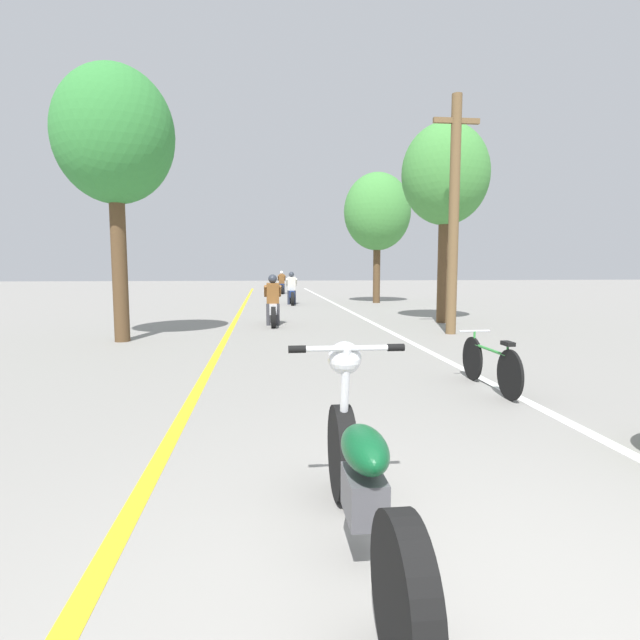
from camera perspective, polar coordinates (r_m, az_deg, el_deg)
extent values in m
cube|color=yellow|center=(14.63, -9.80, -0.31)|extent=(0.14, 48.00, 0.01)
cube|color=white|center=(14.93, 5.65, -0.13)|extent=(0.14, 48.00, 0.01)
cylinder|color=brown|center=(12.41, 15.04, 11.33)|extent=(0.24, 0.24, 5.57)
cube|color=brown|center=(12.80, 15.33, 21.11)|extent=(1.10, 0.10, 0.12)
cylinder|color=#513A23|center=(14.86, 13.90, 6.33)|extent=(0.32, 0.32, 3.44)
ellipsoid|color=#42893D|center=(15.09, 14.15, 15.89)|extent=(2.48, 2.24, 2.86)
cylinder|color=#513A23|center=(22.79, 6.49, 5.91)|extent=(0.32, 0.32, 3.14)
ellipsoid|color=#42893D|center=(22.92, 6.57, 12.21)|extent=(2.99, 2.69, 3.44)
cylinder|color=#513A23|center=(11.52, -21.97, 6.51)|extent=(0.32, 0.32, 3.56)
ellipsoid|color=#337F38|center=(11.84, -22.48, 18.98)|extent=(2.46, 2.22, 2.83)
cylinder|color=black|center=(3.56, 2.54, -14.83)|extent=(0.12, 0.65, 0.65)
cylinder|color=black|center=(2.22, 9.49, -28.71)|extent=(0.12, 0.65, 0.65)
ellipsoid|color=#0C4723|center=(2.74, 5.12, -14.42)|extent=(0.24, 0.56, 0.21)
cube|color=#4C4C51|center=(2.84, 5.06, -19.29)|extent=(0.20, 0.36, 0.24)
cylinder|color=silver|center=(3.35, 2.81, -9.36)|extent=(0.06, 0.23, 0.77)
cylinder|color=silver|center=(3.19, 3.10, -3.25)|extent=(0.64, 0.04, 0.04)
cylinder|color=black|center=(3.15, -2.64, -3.36)|extent=(0.11, 0.05, 0.05)
cylinder|color=black|center=(3.25, 8.65, -3.12)|extent=(0.11, 0.05, 0.05)
sphere|color=silver|center=(3.29, 2.83, -4.38)|extent=(0.22, 0.22, 0.22)
cylinder|color=black|center=(14.54, -5.45, 0.82)|extent=(0.12, 0.57, 0.57)
cylinder|color=black|center=(13.20, -5.35, 0.30)|extent=(0.12, 0.57, 0.57)
cube|color=silver|center=(13.85, -5.41, 1.31)|extent=(0.20, 0.87, 0.28)
cylinder|color=silver|center=(14.40, -5.46, 3.30)|extent=(0.50, 0.03, 0.03)
cylinder|color=#38383D|center=(13.82, -5.93, 0.62)|extent=(0.11, 0.11, 0.60)
cylinder|color=#38383D|center=(13.82, -4.86, 0.63)|extent=(0.11, 0.11, 0.60)
cube|color=brown|center=(13.81, -5.42, 3.05)|extent=(0.34, 0.28, 0.58)
cylinder|color=brown|center=(13.96, -6.26, 3.30)|extent=(0.08, 0.46, 0.35)
cylinder|color=brown|center=(13.97, -4.61, 3.32)|extent=(0.08, 0.46, 0.35)
sphere|color=#2D333D|center=(13.83, -5.44, 4.72)|extent=(0.24, 0.24, 0.24)
cylinder|color=black|center=(22.41, -3.36, 2.65)|extent=(0.12, 0.57, 0.57)
cylinder|color=black|center=(21.03, -3.16, 2.44)|extent=(0.12, 0.57, 0.57)
cube|color=navy|center=(21.71, -3.27, 3.02)|extent=(0.20, 0.88, 0.28)
cylinder|color=silver|center=(22.28, -3.36, 4.27)|extent=(0.50, 0.03, 0.03)
cylinder|color=#282D3D|center=(21.66, -3.60, 2.58)|extent=(0.11, 0.11, 0.61)
cylinder|color=#282D3D|center=(21.67, -2.92, 2.59)|extent=(0.11, 0.11, 0.61)
cube|color=silver|center=(21.67, -3.27, 4.15)|extent=(0.34, 0.28, 0.60)
cylinder|color=silver|center=(21.82, -3.82, 4.32)|extent=(0.08, 0.47, 0.36)
cylinder|color=silver|center=(21.84, -2.77, 4.32)|extent=(0.08, 0.47, 0.36)
sphere|color=#2D333D|center=(21.70, -3.29, 5.23)|extent=(0.23, 0.23, 0.23)
cylinder|color=black|center=(31.66, -4.44, 3.62)|extent=(0.12, 0.58, 0.58)
cylinder|color=black|center=(30.16, -4.35, 3.51)|extent=(0.12, 0.58, 0.58)
cube|color=navy|center=(30.90, -4.40, 3.90)|extent=(0.20, 0.96, 0.28)
cylinder|color=silver|center=(31.54, -4.45, 4.77)|extent=(0.50, 0.03, 0.03)
cylinder|color=#38383D|center=(30.86, -4.63, 3.59)|extent=(0.11, 0.11, 0.61)
cylinder|color=#38383D|center=(30.87, -4.15, 3.59)|extent=(0.11, 0.11, 0.61)
cube|color=brown|center=(30.87, -4.40, 4.70)|extent=(0.34, 0.28, 0.60)
cylinder|color=brown|center=(31.02, -4.79, 4.81)|extent=(0.08, 0.48, 0.37)
cylinder|color=brown|center=(31.04, -4.04, 4.82)|extent=(0.08, 0.48, 0.37)
sphere|color=white|center=(30.91, -4.41, 5.43)|extent=(0.20, 0.20, 0.20)
cylinder|color=black|center=(7.41, 17.01, -4.23)|extent=(0.04, 0.61, 0.61)
cylinder|color=black|center=(6.44, 20.88, -5.88)|extent=(0.04, 0.61, 0.61)
cylinder|color=#2D8C38|center=(6.89, 18.87, -3.24)|extent=(0.04, 0.88, 0.04)
cylinder|color=#2D8C38|center=(6.48, 20.62, -4.15)|extent=(0.03, 0.03, 0.37)
cube|color=black|center=(6.45, 20.68, -2.54)|extent=(0.10, 0.20, 0.05)
cylinder|color=#2D8C38|center=(7.34, 17.21, -2.76)|extent=(0.03, 0.03, 0.40)
cylinder|color=silver|center=(7.31, 17.26, -1.21)|extent=(0.44, 0.03, 0.03)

